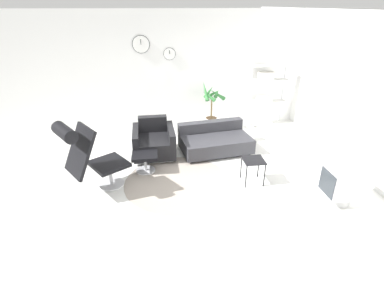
{
  "coord_description": "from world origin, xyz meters",
  "views": [
    {
      "loc": [
        -0.53,
        -4.6,
        2.89
      ],
      "look_at": [
        0.07,
        0.34,
        0.55
      ],
      "focal_mm": 28.0,
      "sensor_mm": 36.0,
      "label": 1
    }
  ],
  "objects_px": {
    "side_table": "(253,163)",
    "shelf_unit": "(267,84)",
    "lounge_chair": "(86,152)",
    "armchair_red": "(154,142)",
    "crt_television": "(342,184)",
    "couch_low": "(215,141)",
    "potted_plant": "(211,110)",
    "ottoman": "(145,159)"
  },
  "relations": [
    {
      "from": "armchair_red",
      "to": "potted_plant",
      "type": "height_order",
      "value": "potted_plant"
    },
    {
      "from": "ottoman",
      "to": "shelf_unit",
      "type": "relative_size",
      "value": 0.27
    },
    {
      "from": "lounge_chair",
      "to": "couch_low",
      "type": "bearing_deg",
      "value": 84.61
    },
    {
      "from": "lounge_chair",
      "to": "shelf_unit",
      "type": "xyz_separation_m",
      "value": [
        3.95,
        2.8,
        0.29
      ]
    },
    {
      "from": "lounge_chair",
      "to": "crt_television",
      "type": "relative_size",
      "value": 2.13
    },
    {
      "from": "lounge_chair",
      "to": "couch_low",
      "type": "height_order",
      "value": "lounge_chair"
    },
    {
      "from": "armchair_red",
      "to": "lounge_chair",
      "type": "bearing_deg",
      "value": 48.77
    },
    {
      "from": "couch_low",
      "to": "crt_television",
      "type": "distance_m",
      "value": 2.64
    },
    {
      "from": "ottoman",
      "to": "shelf_unit",
      "type": "bearing_deg",
      "value": 35.51
    },
    {
      "from": "lounge_chair",
      "to": "shelf_unit",
      "type": "relative_size",
      "value": 0.72
    },
    {
      "from": "lounge_chair",
      "to": "shelf_unit",
      "type": "bearing_deg",
      "value": 90.54
    },
    {
      "from": "armchair_red",
      "to": "couch_low",
      "type": "xyz_separation_m",
      "value": [
        1.29,
        0.04,
        -0.07
      ]
    },
    {
      "from": "couch_low",
      "to": "side_table",
      "type": "distance_m",
      "value": 1.41
    },
    {
      "from": "side_table",
      "to": "shelf_unit",
      "type": "relative_size",
      "value": 0.25
    },
    {
      "from": "ottoman",
      "to": "side_table",
      "type": "xyz_separation_m",
      "value": [
        1.89,
        -0.62,
        0.13
      ]
    },
    {
      "from": "side_table",
      "to": "potted_plant",
      "type": "height_order",
      "value": "potted_plant"
    },
    {
      "from": "armchair_red",
      "to": "crt_television",
      "type": "height_order",
      "value": "armchair_red"
    },
    {
      "from": "lounge_chair",
      "to": "side_table",
      "type": "bearing_deg",
      "value": 54.87
    },
    {
      "from": "lounge_chair",
      "to": "armchair_red",
      "type": "bearing_deg",
      "value": 105.87
    },
    {
      "from": "ottoman",
      "to": "crt_television",
      "type": "relative_size",
      "value": 0.79
    },
    {
      "from": "couch_low",
      "to": "crt_television",
      "type": "relative_size",
      "value": 2.62
    },
    {
      "from": "armchair_red",
      "to": "couch_low",
      "type": "relative_size",
      "value": 0.59
    },
    {
      "from": "armchair_red",
      "to": "side_table",
      "type": "bearing_deg",
      "value": 140.99
    },
    {
      "from": "crt_television",
      "to": "couch_low",
      "type": "bearing_deg",
      "value": 37.38
    },
    {
      "from": "armchair_red",
      "to": "crt_television",
      "type": "xyz_separation_m",
      "value": [
        2.91,
        -2.04,
        0.05
      ]
    },
    {
      "from": "side_table",
      "to": "shelf_unit",
      "type": "distance_m",
      "value": 3.12
    },
    {
      "from": "side_table",
      "to": "couch_low",
      "type": "bearing_deg",
      "value": 107.48
    },
    {
      "from": "side_table",
      "to": "crt_television",
      "type": "distance_m",
      "value": 1.41
    },
    {
      "from": "crt_television",
      "to": "potted_plant",
      "type": "bearing_deg",
      "value": 23.25
    },
    {
      "from": "ottoman",
      "to": "armchair_red",
      "type": "distance_m",
      "value": 0.69
    },
    {
      "from": "ottoman",
      "to": "crt_television",
      "type": "distance_m",
      "value": 3.38
    },
    {
      "from": "shelf_unit",
      "to": "side_table",
      "type": "bearing_deg",
      "value": -112.8
    },
    {
      "from": "shelf_unit",
      "to": "armchair_red",
      "type": "bearing_deg",
      "value": -152.34
    },
    {
      "from": "potted_plant",
      "to": "armchair_red",
      "type": "bearing_deg",
      "value": -137.99
    },
    {
      "from": "armchair_red",
      "to": "ottoman",
      "type": "bearing_deg",
      "value": 73.62
    },
    {
      "from": "couch_low",
      "to": "potted_plant",
      "type": "relative_size",
      "value": 1.31
    },
    {
      "from": "side_table",
      "to": "crt_television",
      "type": "bearing_deg",
      "value": -31.8
    },
    {
      "from": "ottoman",
      "to": "crt_television",
      "type": "height_order",
      "value": "crt_television"
    },
    {
      "from": "armchair_red",
      "to": "couch_low",
      "type": "distance_m",
      "value": 1.3
    },
    {
      "from": "side_table",
      "to": "shelf_unit",
      "type": "xyz_separation_m",
      "value": [
        1.18,
        2.81,
        0.66
      ]
    },
    {
      "from": "ottoman",
      "to": "crt_television",
      "type": "bearing_deg",
      "value": -23.89
    },
    {
      "from": "lounge_chair",
      "to": "side_table",
      "type": "relative_size",
      "value": 2.84
    }
  ]
}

